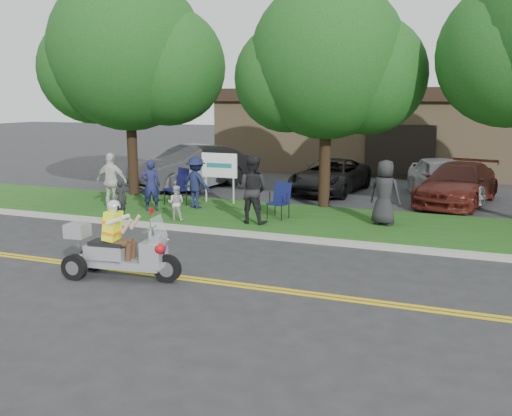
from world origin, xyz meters
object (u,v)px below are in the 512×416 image
(parked_car_left, at_px, (191,167))
(parked_car_far_left, at_px, (203,167))
(spectator_adult_right, at_px, (112,181))
(spectator_adult_mid, at_px, (252,190))
(parked_car_far_right, at_px, (443,178))
(lawn_chair_b, at_px, (280,198))
(trike_scooter, at_px, (118,251))
(spectator_adult_left, at_px, (151,185))
(parked_car_right, at_px, (458,184))
(parked_car_mid, at_px, (330,176))
(lawn_chair_a, at_px, (179,184))

(parked_car_left, bearing_deg, parked_car_far_left, 87.58)
(spectator_adult_right, xyz_separation_m, parked_car_left, (0.06, 5.21, -0.14))
(spectator_adult_mid, bearing_deg, parked_car_left, -46.85)
(parked_car_far_right, bearing_deg, lawn_chair_b, -146.47)
(trike_scooter, xyz_separation_m, spectator_adult_mid, (0.87, 5.09, 0.49))
(spectator_adult_left, relative_size, parked_car_right, 0.33)
(spectator_adult_mid, bearing_deg, parked_car_far_left, -50.95)
(parked_car_far_left, bearing_deg, parked_car_mid, 9.28)
(parked_car_mid, relative_size, parked_car_right, 0.96)
(spectator_adult_left, bearing_deg, trike_scooter, 87.03)
(lawn_chair_b, distance_m, parked_car_mid, 5.44)
(lawn_chair_b, relative_size, spectator_adult_right, 0.58)
(trike_scooter, height_order, parked_car_left, parked_car_left)
(trike_scooter, bearing_deg, lawn_chair_b, 70.89)
(spectator_adult_mid, distance_m, spectator_adult_right, 4.76)
(parked_car_left, relative_size, parked_car_right, 1.08)
(trike_scooter, xyz_separation_m, parked_car_mid, (1.62, 11.42, 0.08))
(spectator_adult_right, bearing_deg, trike_scooter, 121.70)
(spectator_adult_mid, distance_m, parked_car_far_right, 7.92)
(spectator_adult_left, distance_m, parked_car_far_left, 5.55)
(parked_car_mid, bearing_deg, trike_scooter, -91.41)
(lawn_chair_b, bearing_deg, parked_car_far_right, 63.75)
(spectator_adult_mid, bearing_deg, lawn_chair_b, -118.56)
(parked_car_left, bearing_deg, spectator_adult_right, -66.59)
(parked_car_mid, bearing_deg, spectator_adult_left, -119.47)
(lawn_chair_a, xyz_separation_m, parked_car_left, (-1.53, 3.83, 0.07))
(lawn_chair_b, distance_m, parked_car_far_left, 7.10)
(lawn_chair_b, bearing_deg, spectator_adult_mid, -108.82)
(parked_car_far_right, bearing_deg, spectator_adult_mid, -145.50)
(trike_scooter, distance_m, parked_car_far_right, 12.72)
(parked_car_right, bearing_deg, parked_car_far_left, -168.30)
(spectator_adult_right, xyz_separation_m, parked_car_far_right, (9.56, 6.07, -0.24))
(lawn_chair_a, height_order, lawn_chair_b, lawn_chair_a)
(spectator_adult_left, relative_size, parked_car_far_right, 0.36)
(trike_scooter, bearing_deg, lawn_chair_a, 103.02)
(lawn_chair_a, distance_m, spectator_adult_left, 1.18)
(parked_car_left, distance_m, parked_car_mid, 5.52)
(lawn_chair_a, relative_size, lawn_chair_b, 1.17)
(lawn_chair_b, height_order, parked_car_mid, parked_car_mid)
(trike_scooter, xyz_separation_m, spectator_adult_right, (-3.89, 5.32, 0.44))
(spectator_adult_left, bearing_deg, parked_car_far_left, -108.79)
(trike_scooter, bearing_deg, parked_car_far_left, 102.01)
(spectator_adult_mid, bearing_deg, lawn_chair_a, -24.54)
(parked_car_left, distance_m, parked_car_far_right, 9.54)
(parked_car_far_left, xyz_separation_m, parked_car_far_right, (9.24, 0.34, -0.03))
(lawn_chair_a, distance_m, parked_car_mid, 6.13)
(trike_scooter, relative_size, lawn_chair_a, 2.01)
(parked_car_far_left, height_order, parked_car_mid, parked_car_far_left)
(parked_car_left, bearing_deg, spectator_adult_left, -52.56)
(trike_scooter, bearing_deg, parked_car_right, 54.04)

